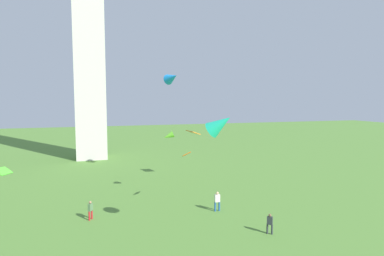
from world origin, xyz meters
The scene contains 10 objects.
monument_obelisk centered at (-5.46, 50.72, 22.94)m, with size 5.00×5.00×45.89m.
person_0 centered at (5.35, 19.52, 1.02)m, with size 0.56×0.28×1.80m.
person_1 centered at (7.26, 13.72, 0.88)m, with size 0.46×0.44×1.56m.
person_2 centered at (-5.66, 20.82, 0.92)m, with size 0.43×0.48×1.62m.
kite_flying_0 centered at (2.73, 12.67, 8.53)m, with size 2.22×2.23×1.86m.
kite_flying_1 centered at (6.72, 31.00, 6.06)m, with size 1.55×1.97×0.54m.
kite_flying_2 centered at (2.08, 24.71, 6.45)m, with size 1.34×0.95×1.06m.
kite_flying_3 centered at (-12.09, 21.23, 4.53)m, with size 1.22×1.48×0.56m.
kite_flying_4 centered at (2.97, 21.30, 5.09)m, with size 1.00×1.21×0.65m.
kite_flying_5 centered at (4.24, 31.72, 12.86)m, with size 2.00×2.45×1.71m.
Camera 1 is at (-5.33, -6.56, 10.10)m, focal length 29.63 mm.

